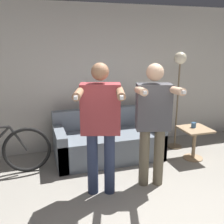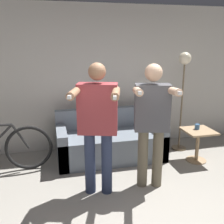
{
  "view_description": "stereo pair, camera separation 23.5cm",
  "coord_description": "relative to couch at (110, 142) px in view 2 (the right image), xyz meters",
  "views": [
    {
      "loc": [
        -1.21,
        -2.04,
        1.96
      ],
      "look_at": [
        -0.12,
        1.48,
        0.96
      ],
      "focal_mm": 42.0,
      "sensor_mm": 36.0,
      "label": 1
    },
    {
      "loc": [
        -0.99,
        -2.1,
        1.96
      ],
      "look_at": [
        -0.12,
        1.48,
        0.96
      ],
      "focal_mm": 42.0,
      "sensor_mm": 36.0,
      "label": 2
    }
  ],
  "objects": [
    {
      "name": "side_table",
      "position": [
        1.39,
        -0.48,
        0.11
      ],
      "size": [
        0.48,
        0.48,
        0.55
      ],
      "color": "#A38460",
      "rests_on": "ground_plane"
    },
    {
      "name": "person_right",
      "position": [
        0.32,
        -1.05,
        0.71
      ],
      "size": [
        0.63,
        0.76,
        1.7
      ],
      "rotation": [
        0.0,
        0.0,
        -0.25
      ],
      "color": "#6B604C",
      "rests_on": "ground_plane"
    },
    {
      "name": "floor_lamp",
      "position": [
        1.35,
        0.06,
        1.11
      ],
      "size": [
        0.27,
        0.27,
        1.78
      ],
      "color": "#756047",
      "rests_on": "ground_plane"
    },
    {
      "name": "person_left",
      "position": [
        -0.4,
        -1.05,
        0.73
      ],
      "size": [
        0.67,
        0.78,
        1.72
      ],
      "rotation": [
        0.0,
        0.0,
        -0.29
      ],
      "color": "#2D3856",
      "rests_on": "ground_plane"
    },
    {
      "name": "wall_back",
      "position": [
        0.02,
        0.6,
        1.02
      ],
      "size": [
        10.0,
        0.05,
        2.6
      ],
      "color": "beige",
      "rests_on": "ground_plane"
    },
    {
      "name": "cup",
      "position": [
        1.39,
        -0.43,
        0.31
      ],
      "size": [
        0.08,
        0.08,
        0.09
      ],
      "color": "#3D6693",
      "rests_on": "side_table"
    },
    {
      "name": "cat",
      "position": [
        -0.06,
        0.31,
        0.62
      ],
      "size": [
        0.45,
        0.13,
        0.19
      ],
      "color": "silver",
      "rests_on": "couch"
    },
    {
      "name": "couch",
      "position": [
        0.0,
        0.0,
        0.0
      ],
      "size": [
        1.8,
        0.83,
        0.81
      ],
      "color": "slate",
      "rests_on": "ground_plane"
    }
  ]
}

